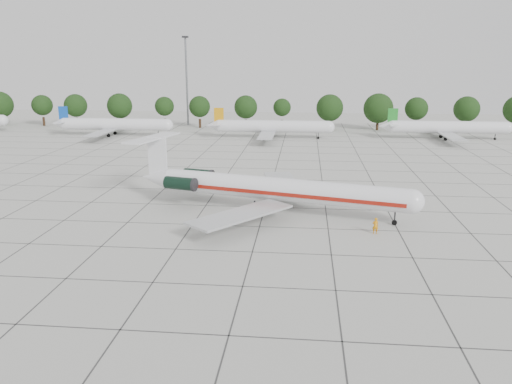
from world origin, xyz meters
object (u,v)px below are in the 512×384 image
ground_crew (375,226)px  bg_airliner_d (447,127)px  main_airliner (265,188)px  bg_airliner_b (114,125)px  bg_airliner_c (272,127)px  floodlight_mast (187,76)px

ground_crew → bg_airliner_d: bearing=-112.0°
main_airliner → bg_airliner_b: size_ratio=1.32×
main_airliner → bg_airliner_c: 61.15m
bg_airliner_c → main_airliner: bearing=-87.0°
bg_airliner_b → bg_airliner_d: bearing=1.8°
bg_airliner_b → main_airliner: bearing=-54.6°
main_airliner → bg_airliner_c: (-3.19, 61.07, -0.22)m
main_airliner → ground_crew: 15.18m
bg_airliner_b → bg_airliner_c: size_ratio=1.00×
main_airliner → bg_airliner_d: 75.04m
bg_airliner_b → floodlight_mast: 30.15m
bg_airliner_c → floodlight_mast: bearing=137.5°
bg_airliner_b → floodlight_mast: bearing=61.3°
ground_crew → main_airliner: bearing=-31.1°
bg_airliner_c → ground_crew: bearing=-76.6°
ground_crew → bg_airliner_d: bg_airliner_d is taller
bg_airliner_d → floodlight_mast: size_ratio=1.11×
bg_airliner_d → floodlight_mast: 73.87m
main_airliner → bg_airliner_c: size_ratio=1.32×
bg_airliner_d → bg_airliner_c: bearing=-176.3°
floodlight_mast → bg_airliner_c: bearing=-42.5°
main_airliner → floodlight_mast: floodlight_mast is taller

